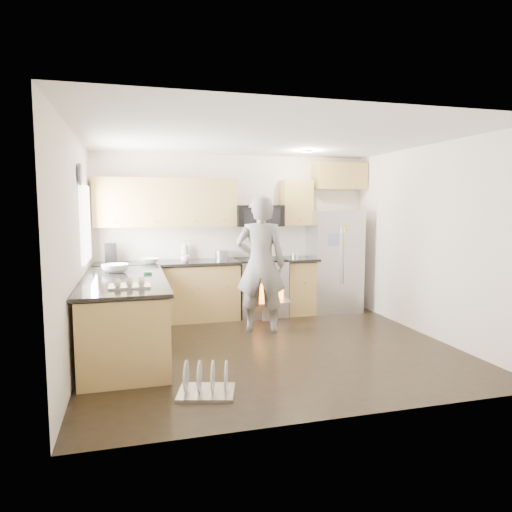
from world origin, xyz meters
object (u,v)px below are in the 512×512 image
object	(u,v)px
refrigerator	(334,261)
dish_rack	(206,385)
stove_range	(261,274)
person	(261,264)

from	to	relation	value
refrigerator	dish_rack	size ratio (longest dim) A/B	2.73
stove_range	person	distance (m)	0.99
stove_range	person	world-z (taller)	person
refrigerator	dish_rack	world-z (taller)	refrigerator
dish_rack	stove_range	bearing A→B (deg)	64.92
refrigerator	dish_rack	bearing A→B (deg)	-129.36
person	dish_rack	world-z (taller)	person
refrigerator	dish_rack	xyz separation A→B (m)	(-2.65, -2.91, -0.76)
stove_range	refrigerator	size ratio (longest dim) A/B	1.06
refrigerator	person	bearing A→B (deg)	-146.19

